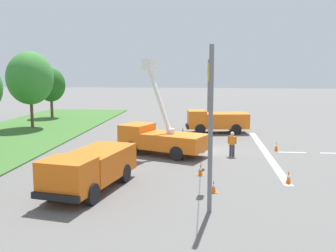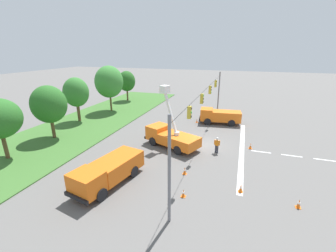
{
  "view_description": "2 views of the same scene",
  "coord_description": "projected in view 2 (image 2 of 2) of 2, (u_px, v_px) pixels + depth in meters",
  "views": [
    {
      "loc": [
        -29.56,
        0.19,
        6.19
      ],
      "look_at": [
        -2.37,
        2.86,
        2.21
      ],
      "focal_mm": 42.0,
      "sensor_mm": 36.0,
      "label": 1
    },
    {
      "loc": [
        -24.25,
        -3.67,
        10.56
      ],
      "look_at": [
        -1.01,
        4.08,
        2.18
      ],
      "focal_mm": 24.0,
      "sensor_mm": 36.0,
      "label": 2
    }
  ],
  "objects": [
    {
      "name": "ground_plane",
      "position": [
        204.0,
        145.0,
        26.28
      ],
      "size": [
        200.0,
        200.0,
        0.0
      ],
      "primitive_type": "plane",
      "color": "#605E5B"
    },
    {
      "name": "grass_verge",
      "position": [
        77.0,
        128.0,
        31.65
      ],
      "size": [
        56.0,
        12.0,
        0.1
      ],
      "primitive_type": "cube",
      "color": "#3D6B2D",
      "rests_on": "ground"
    },
    {
      "name": "lane_markings",
      "position": [
        256.0,
        151.0,
        24.56
      ],
      "size": [
        17.6,
        15.25,
        0.01
      ],
      "color": "silver",
      "rests_on": "ground"
    },
    {
      "name": "signal_gantry",
      "position": [
        206.0,
        107.0,
        24.74
      ],
      "size": [
        26.2,
        0.33,
        7.2
      ],
      "color": "slate",
      "rests_on": "ground"
    },
    {
      "name": "tree_centre",
      "position": [
        49.0,
        104.0,
        26.83
      ],
      "size": [
        4.02,
        4.16,
        6.59
      ],
      "color": "brown",
      "rests_on": "ground"
    },
    {
      "name": "tree_east",
      "position": [
        76.0,
        92.0,
        33.27
      ],
      "size": [
        3.66,
        3.71,
        6.72
      ],
      "color": "brown",
      "rests_on": "ground"
    },
    {
      "name": "tree_far_east",
      "position": [
        109.0,
        82.0,
        38.77
      ],
      "size": [
        5.35,
        4.63,
        7.98
      ],
      "color": "brown",
      "rests_on": "ground"
    },
    {
      "name": "tree_east_end",
      "position": [
        127.0,
        81.0,
        47.27
      ],
      "size": [
        3.69,
        3.56,
        6.33
      ],
      "color": "brown",
      "rests_on": "ground"
    },
    {
      "name": "utility_truck_bucket_lift",
      "position": [
        170.0,
        136.0,
        25.42
      ],
      "size": [
        4.78,
        6.92,
        6.88
      ],
      "color": "orange",
      "rests_on": "ground"
    },
    {
      "name": "utility_truck_support_near",
      "position": [
        220.0,
        116.0,
        33.37
      ],
      "size": [
        2.94,
        6.21,
        2.21
      ],
      "color": "orange",
      "rests_on": "ground"
    },
    {
      "name": "utility_truck_support_far",
      "position": [
        108.0,
        171.0,
        18.25
      ],
      "size": [
        6.97,
        3.66,
        2.11
      ],
      "color": "orange",
      "rests_on": "ground"
    },
    {
      "name": "road_worker",
      "position": [
        217.0,
        144.0,
        23.89
      ],
      "size": [
        0.34,
        0.63,
        1.77
      ],
      "color": "#383842",
      "rests_on": "ground"
    },
    {
      "name": "traffic_cone_foreground_left",
      "position": [
        185.0,
        171.0,
        19.96
      ],
      "size": [
        0.36,
        0.36,
        0.69
      ],
      "color": "orange",
      "rests_on": "ground"
    },
    {
      "name": "traffic_cone_foreground_right",
      "position": [
        251.0,
        146.0,
        25.09
      ],
      "size": [
        0.36,
        0.36,
        0.71
      ],
      "color": "orange",
      "rests_on": "ground"
    },
    {
      "name": "traffic_cone_mid_left",
      "position": [
        135.0,
        156.0,
        22.54
      ],
      "size": [
        0.36,
        0.36,
        0.77
      ],
      "color": "orange",
      "rests_on": "ground"
    },
    {
      "name": "traffic_cone_mid_right",
      "position": [
        155.0,
        129.0,
        30.2
      ],
      "size": [
        0.36,
        0.36,
        0.74
      ],
      "color": "orange",
      "rests_on": "ground"
    },
    {
      "name": "traffic_cone_near_bucket",
      "position": [
        197.0,
        121.0,
        34.14
      ],
      "size": [
        0.36,
        0.36,
        0.58
      ],
      "color": "orange",
      "rests_on": "ground"
    },
    {
      "name": "traffic_cone_lane_edge_a",
      "position": [
        241.0,
        188.0,
        17.45
      ],
      "size": [
        0.36,
        0.36,
        0.72
      ],
      "color": "orange",
      "rests_on": "ground"
    },
    {
      "name": "traffic_cone_lane_edge_b",
      "position": [
        299.0,
        204.0,
        15.7
      ],
      "size": [
        0.36,
        0.36,
        0.66
      ],
      "color": "orange",
      "rests_on": "ground"
    },
    {
      "name": "traffic_cone_far_left",
      "position": [
        183.0,
        193.0,
        16.89
      ],
      "size": [
        0.36,
        0.36,
        0.64
      ],
      "color": "orange",
      "rests_on": "ground"
    }
  ]
}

